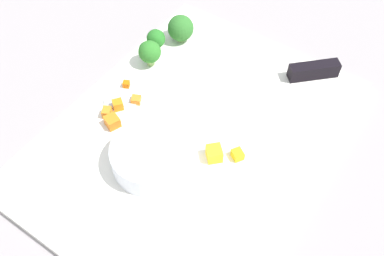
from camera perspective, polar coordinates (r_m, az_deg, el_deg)
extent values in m
plane|color=gray|center=(0.61, 0.00, -1.26)|extent=(4.00, 4.00, 0.00)
cube|color=white|center=(0.61, 0.00, -0.92)|extent=(0.46, 0.34, 0.01)
cylinder|color=white|center=(0.56, -5.40, -3.67)|extent=(0.10, 0.10, 0.03)
cube|color=silver|center=(0.64, -3.26, 4.41)|extent=(0.15, 0.15, 0.00)
cube|color=black|center=(0.69, 15.57, 7.23)|extent=(0.07, 0.07, 0.02)
cube|color=orange|center=(0.66, -8.55, 5.66)|extent=(0.01, 0.01, 0.01)
cube|color=orange|center=(0.63, -9.63, 3.00)|extent=(0.02, 0.02, 0.01)
cube|color=orange|center=(0.61, -6.78, 0.47)|extent=(0.02, 0.02, 0.01)
cube|color=orange|center=(0.64, -7.36, 3.58)|extent=(0.02, 0.02, 0.01)
cube|color=orange|center=(0.61, -10.34, 0.82)|extent=(0.02, 0.02, 0.02)
cube|color=orange|center=(0.63, -11.02, 2.00)|extent=(0.02, 0.02, 0.01)
cube|color=yellow|center=(0.57, 2.91, -3.33)|extent=(0.03, 0.03, 0.02)
cube|color=yellow|center=(0.57, 5.73, -3.76)|extent=(0.02, 0.02, 0.01)
cylinder|color=#91BA65|center=(0.69, -5.43, 8.79)|extent=(0.01, 0.01, 0.02)
sphere|color=#2F7928|center=(0.68, -5.54, 9.85)|extent=(0.03, 0.03, 0.03)
cylinder|color=#8EBF5E|center=(0.71, -4.65, 10.67)|extent=(0.01, 0.01, 0.01)
sphere|color=#277225|center=(0.70, -4.72, 11.53)|extent=(0.03, 0.03, 0.03)
cylinder|color=#8BAE61|center=(0.73, -1.46, 11.82)|extent=(0.01, 0.01, 0.01)
sphere|color=#2F6F29|center=(0.72, -1.49, 12.89)|extent=(0.04, 0.04, 0.04)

